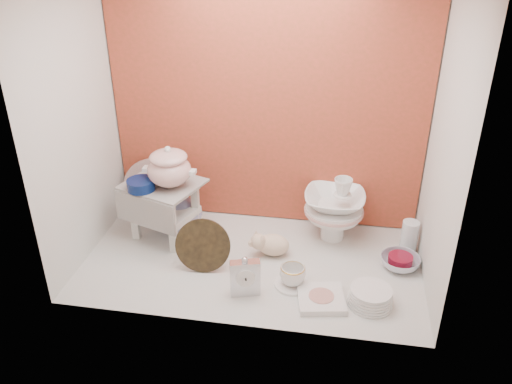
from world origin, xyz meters
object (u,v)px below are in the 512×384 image
blue_white_vase (179,208)px  gold_rim_teacup (293,275)px  floral_platter (153,187)px  porcelain_tower (334,208)px  mantel_clock (245,276)px  dinner_plate_stack (371,297)px  step_stool (165,210)px  soup_tureen (169,166)px  plush_pig (273,244)px  crystal_bowl (400,262)px

blue_white_vase → gold_rim_teacup: blue_white_vase is taller
floral_platter → porcelain_tower: bearing=-5.4°
mantel_clock → dinner_plate_stack: 0.61m
step_stool → soup_tureen: soup_tureen is taller
soup_tureen → plush_pig: 0.71m
porcelain_tower → mantel_clock: bearing=-124.1°
soup_tureen → dinner_plate_stack: 1.25m
soup_tureen → floral_platter: 0.44m
blue_white_vase → gold_rim_teacup: 0.84m
step_stool → dinner_plate_stack: step_stool is taller
gold_rim_teacup → crystal_bowl: bearing=24.5°
blue_white_vase → porcelain_tower: size_ratio=0.71×
floral_platter → plush_pig: 0.87m
step_stool → porcelain_tower: 0.96m
crystal_bowl → porcelain_tower: size_ratio=0.54×
mantel_clock → dinner_plate_stack: bearing=-14.0°
mantel_clock → dinner_plate_stack: size_ratio=0.97×
step_stool → floral_platter: (-0.16, 0.25, 0.01)m
gold_rim_teacup → blue_white_vase: bearing=149.2°
soup_tureen → crystal_bowl: size_ratio=1.35×
floral_platter → gold_rim_teacup: floral_platter is taller
soup_tureen → gold_rim_teacup: soup_tureen is taller
plush_pig → dinner_plate_stack: 0.62m
floral_platter → gold_rim_teacup: bearing=-32.5°
floral_platter → step_stool: bearing=-57.6°
mantel_clock → crystal_bowl: bearing=8.5°
floral_platter → porcelain_tower: 1.11m
crystal_bowl → porcelain_tower: (-0.37, 0.24, 0.16)m
mantel_clock → plush_pig: mantel_clock is taller
floral_platter → mantel_clock: 1.00m
gold_rim_teacup → porcelain_tower: 0.53m
dinner_plate_stack → step_stool: bearing=159.7°
floral_platter → blue_white_vase: size_ratio=1.30×
dinner_plate_stack → porcelain_tower: (-0.21, 0.57, 0.15)m
dinner_plate_stack → crystal_bowl: dinner_plate_stack is taller
soup_tureen → floral_platter: soup_tureen is taller
plush_pig → porcelain_tower: bearing=40.3°
mantel_clock → dinner_plate_stack: (0.61, 0.03, -0.06)m
step_stool → gold_rim_teacup: 0.85m
floral_platter → blue_white_vase: 0.27m
dinner_plate_stack → porcelain_tower: bearing=110.1°
step_stool → gold_rim_teacup: size_ratio=3.08×
soup_tureen → crystal_bowl: bearing=-3.2°
floral_platter → gold_rim_teacup: size_ratio=2.78×
mantel_clock → porcelain_tower: size_ratio=0.55×
step_stool → plush_pig: step_stool is taller
blue_white_vase → plush_pig: 0.61m
step_stool → mantel_clock: (0.55, -0.45, -0.06)m
porcelain_tower → crystal_bowl: bearing=-32.7°
gold_rim_teacup → step_stool: bearing=155.9°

